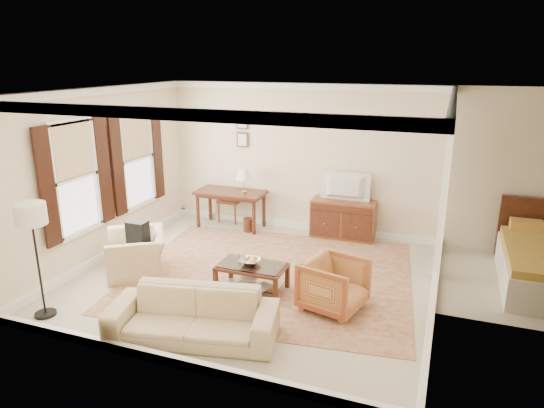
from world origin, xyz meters
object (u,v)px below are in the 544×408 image
Objects in this scene: sideboard at (343,219)px; club_armchair at (136,247)px; coffee_table at (252,271)px; tv at (345,178)px; sofa at (192,308)px; striped_armchair at (334,282)px; writing_desk at (231,196)px.

sideboard is 1.18× the size of club_armchair.
coffee_table is at bearing 56.12° from club_armchair.
sofa is (-0.98, -4.09, -0.79)m from tv.
sideboard is at bearing 99.15° from club_armchair.
striped_armchair is (1.27, -0.12, 0.08)m from coffee_table.
striped_armchair is 1.97m from sofa.
sofa is at bearing -103.38° from sideboard.
tv is at bearing 24.24° from striped_armchair.
tv is at bearing 64.85° from sofa.
writing_desk reaches higher than sideboard.
sideboard is at bearing 24.18° from striped_armchair.
striped_armchair reaches higher than writing_desk.
club_armchair is at bearing -178.46° from coffee_table.
club_armchair is at bearing 103.23° from striped_armchair.
striped_armchair is at bearing 30.28° from sofa.
tv is 2.91m from coffee_table.
writing_desk is at bearing 61.07° from striped_armchair.
tv is (2.29, 0.17, 0.54)m from writing_desk.
club_armchair is (-2.77, -2.73, 0.07)m from sideboard.
club_armchair reaches higher than sofa.
sofa is at bearing 76.56° from tv.
striped_armchair reaches higher than sideboard.
club_armchair is at bearing 44.35° from tv.
tv is 3.95m from club_armchair.
striped_armchair is at bearing 53.44° from club_armchair.
writing_desk is 2.93m from coffee_table.
coffee_table is (-0.79, -2.68, -0.05)m from sideboard.
writing_desk is at bearing 133.79° from club_armchair.
sideboard is at bearing 64.92° from sofa.
striped_armchair is at bearing -80.20° from sideboard.
tv reaches higher than striped_armchair.
sideboard is 1.36× the size of tv.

